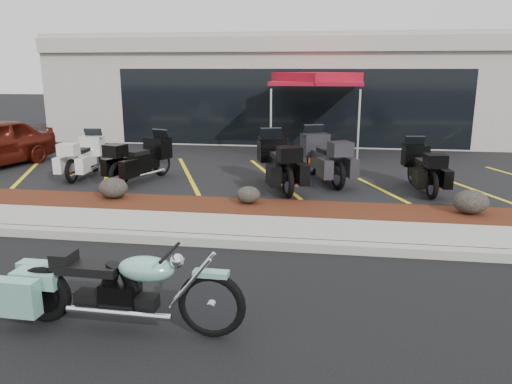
% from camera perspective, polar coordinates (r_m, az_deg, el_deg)
% --- Properties ---
extents(ground, '(90.00, 90.00, 0.00)m').
position_cam_1_polar(ground, '(7.37, -3.36, -8.63)').
color(ground, black).
rests_on(ground, ground).
extents(curb, '(24.00, 0.25, 0.15)m').
position_cam_1_polar(curb, '(8.16, -2.07, -5.74)').
color(curb, gray).
rests_on(curb, ground).
extents(sidewalk, '(24.00, 1.20, 0.15)m').
position_cam_1_polar(sidewalk, '(8.81, -1.23, -4.22)').
color(sidewalk, gray).
rests_on(sidewalk, ground).
extents(mulch_bed, '(24.00, 1.20, 0.16)m').
position_cam_1_polar(mulch_bed, '(9.94, -0.06, -2.05)').
color(mulch_bed, '#3B160D').
rests_on(mulch_bed, ground).
extents(upper_lot, '(26.00, 9.60, 0.15)m').
position_cam_1_polar(upper_lot, '(15.17, 3.00, 3.53)').
color(upper_lot, black).
rests_on(upper_lot, ground).
extents(dealership_building, '(18.00, 8.16, 4.00)m').
position_cam_1_polar(dealership_building, '(21.18, 4.78, 11.74)').
color(dealership_building, gray).
rests_on(dealership_building, ground).
extents(boulder_left, '(0.62, 0.52, 0.44)m').
position_cam_1_polar(boulder_left, '(10.89, -16.00, 0.45)').
color(boulder_left, black).
rests_on(boulder_left, mulch_bed).
extents(boulder_mid, '(0.49, 0.41, 0.35)m').
position_cam_1_polar(boulder_mid, '(10.09, -0.88, -0.32)').
color(boulder_mid, black).
rests_on(boulder_mid, mulch_bed).
extents(boulder_right, '(0.64, 0.54, 0.46)m').
position_cam_1_polar(boulder_right, '(10.19, 23.36, -1.04)').
color(boulder_right, black).
rests_on(boulder_right, mulch_bed).
extents(hero_cruiser, '(2.82, 0.79, 0.99)m').
position_cam_1_polar(hero_cruiser, '(5.41, -5.10, -11.68)').
color(hero_cruiser, '#70AE9E').
rests_on(hero_cruiser, ground).
extents(touring_white, '(0.89, 2.02, 1.14)m').
position_cam_1_polar(touring_white, '(13.87, -18.01, 4.58)').
color(touring_white, white).
rests_on(touring_white, upper_lot).
extents(touring_black_front, '(1.47, 2.20, 1.20)m').
position_cam_1_polar(touring_black_front, '(12.86, -10.78, 4.45)').
color(touring_black_front, black).
rests_on(touring_black_front, upper_lot).
extents(touring_black_mid, '(1.57, 2.40, 1.31)m').
position_cam_1_polar(touring_black_mid, '(12.02, 1.68, 4.29)').
color(touring_black_mid, black).
rests_on(touring_black_mid, upper_lot).
extents(touring_grey, '(1.66, 2.40, 1.31)m').
position_cam_1_polar(touring_grey, '(12.77, 6.53, 4.79)').
color(touring_grey, '#2A292E').
rests_on(touring_grey, upper_lot).
extents(touring_black_rear, '(1.00, 2.06, 1.15)m').
position_cam_1_polar(touring_black_rear, '(12.31, 17.56, 3.50)').
color(touring_black_rear, black).
rests_on(touring_black_rear, upper_lot).
extents(traffic_cone, '(0.40, 0.40, 0.50)m').
position_cam_1_polar(traffic_cone, '(14.33, 2.01, 4.25)').
color(traffic_cone, '#F23708').
rests_on(traffic_cone, upper_lot).
extents(popup_canopy, '(3.19, 3.19, 2.54)m').
position_cam_1_polar(popup_canopy, '(15.94, 6.96, 12.56)').
color(popup_canopy, silver).
rests_on(popup_canopy, upper_lot).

